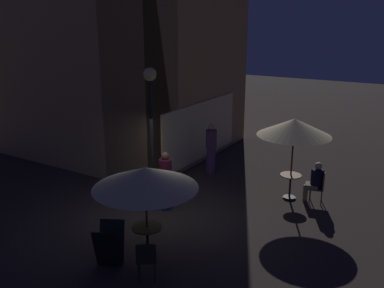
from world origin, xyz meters
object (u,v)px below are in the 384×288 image
at_px(patio_umbrella_0, 294,127).
at_px(cafe_chair_1, 146,257).
at_px(patio_umbrella_1, 145,178).
at_px(patron_standing_1, 211,148).
at_px(patron_seated_0, 315,179).
at_px(street_lamp_near_corner, 151,104).
at_px(cafe_table_1, 147,236).
at_px(cafe_table_0, 290,183).
at_px(menu_sandwich_board, 109,245).
at_px(cafe_chair_0, 320,185).
at_px(patron_standing_2, 166,181).

height_order(patio_umbrella_0, cafe_chair_1, patio_umbrella_0).
distance_m(patio_umbrella_1, patron_standing_1, 5.87).
relative_size(patio_umbrella_1, patron_seated_0, 1.84).
distance_m(street_lamp_near_corner, patio_umbrella_1, 3.23).
height_order(cafe_table_1, patron_seated_0, patron_seated_0).
bearing_deg(patron_standing_1, cafe_table_0, -142.46).
distance_m(cafe_table_0, patio_umbrella_1, 5.28).
height_order(patio_umbrella_1, cafe_chair_1, patio_umbrella_1).
height_order(street_lamp_near_corner, patron_standing_1, street_lamp_near_corner).
height_order(street_lamp_near_corner, cafe_chair_1, street_lamp_near_corner).
height_order(menu_sandwich_board, patio_umbrella_0, patio_umbrella_0).
relative_size(street_lamp_near_corner, cafe_table_1, 4.99).
distance_m(patio_umbrella_1, cafe_chair_1, 1.62).
bearing_deg(patron_standing_1, menu_sandwich_board, 149.81).
bearing_deg(menu_sandwich_board, patron_seated_0, -53.04).
relative_size(street_lamp_near_corner, cafe_chair_0, 4.29).
bearing_deg(street_lamp_near_corner, patio_umbrella_1, -145.81).
xyz_separation_m(cafe_table_0, cafe_chair_1, (-5.49, 1.15, 0.02)).
distance_m(patio_umbrella_0, patron_standing_2, 3.96).
xyz_separation_m(street_lamp_near_corner, patio_umbrella_1, (-2.55, -1.73, -0.98)).
relative_size(cafe_table_0, patron_standing_2, 0.45).
relative_size(patio_umbrella_0, patron_standing_1, 1.40).
bearing_deg(patio_umbrella_1, patron_seated_0, -25.13).
relative_size(cafe_table_1, patron_seated_0, 0.64).
height_order(cafe_table_0, patio_umbrella_1, patio_umbrella_1).
height_order(street_lamp_near_corner, menu_sandwich_board, street_lamp_near_corner).
bearing_deg(patio_umbrella_1, cafe_chair_0, -26.29).
relative_size(cafe_chair_1, patron_standing_1, 0.50).
distance_m(menu_sandwich_board, patio_umbrella_0, 6.12).
bearing_deg(patio_umbrella_0, cafe_chair_0, -78.46).
bearing_deg(cafe_table_1, menu_sandwich_board, 139.65).
height_order(menu_sandwich_board, patron_seated_0, patron_seated_0).
bearing_deg(patron_standing_2, patio_umbrella_0, 3.96).
distance_m(cafe_table_0, cafe_table_1, 5.09).
distance_m(patio_umbrella_1, patron_standing_2, 2.76).
distance_m(menu_sandwich_board, patron_standing_2, 3.00).
relative_size(cafe_table_1, patron_standing_2, 0.46).
bearing_deg(street_lamp_near_corner, cafe_table_0, -56.02).
relative_size(street_lamp_near_corner, patron_seated_0, 3.17).
xyz_separation_m(patio_umbrella_0, patron_standing_2, (-2.53, 2.74, -1.35)).
xyz_separation_m(patron_seated_0, patron_standing_2, (-2.67, 3.43, 0.15)).
bearing_deg(patron_standing_2, patron_seated_0, -0.86).
xyz_separation_m(patio_umbrella_1, cafe_chair_1, (-0.67, -0.48, -1.40)).
distance_m(cafe_table_0, patron_seated_0, 0.73).
relative_size(menu_sandwich_board, patio_umbrella_1, 0.41).
relative_size(cafe_table_1, patio_umbrella_1, 0.35).
height_order(cafe_table_0, cafe_table_1, cafe_table_1).
xyz_separation_m(street_lamp_near_corner, cafe_chair_1, (-3.22, -2.21, -2.38)).
bearing_deg(patron_standing_1, street_lamp_near_corner, 136.34).
relative_size(cafe_chair_1, patron_seated_0, 0.71).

